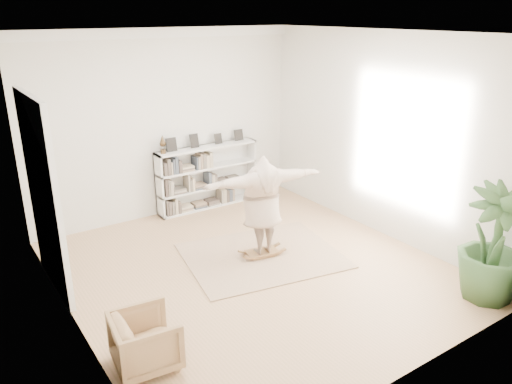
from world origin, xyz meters
The scene contains 9 objects.
floor centered at (0.00, 0.00, 0.00)m, with size 6.00×6.00×0.00m, color tan.
room_shell centered at (0.00, 2.94, 3.51)m, with size 6.00×6.00×6.00m.
doors centered at (-2.70, 1.30, 1.40)m, with size 0.09×1.78×2.92m.
bookshelf centered at (0.74, 2.82, 0.64)m, with size 2.20×0.35×1.64m.
armchair centered at (-2.30, -1.20, 0.33)m, with size 0.71×0.73×0.66m, color tan.
rug centered at (0.37, 0.30, 0.01)m, with size 2.50×2.00×0.02m, color tan.
rocker_board centered at (0.37, 0.30, 0.07)m, with size 0.58×0.41×0.11m.
person centered at (0.37, 0.30, 0.96)m, with size 2.05×0.56×1.66m, color #BFA48F.
houseplant centered at (2.30, -2.55, 0.84)m, with size 0.94×0.94×1.68m, color #33542A.
Camera 1 is at (-3.95, -5.84, 3.89)m, focal length 35.00 mm.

